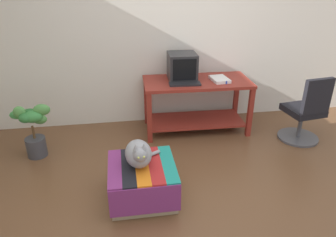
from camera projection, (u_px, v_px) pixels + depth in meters
name	position (u px, v px, depth m)	size (l,w,h in m)	color
ground_plane	(189.00, 209.00, 3.00)	(14.00, 14.00, 0.00)	brown
back_wall	(159.00, 30.00, 4.27)	(8.00, 0.10, 2.60)	silver
desk	(196.00, 96.00, 4.28)	(1.42, 0.69, 0.72)	maroon
tv_monitor	(182.00, 67.00, 4.16)	(0.37, 0.38, 0.35)	#28282B
keyboard	(185.00, 84.00, 4.03)	(0.40, 0.15, 0.02)	black
book	(220.00, 79.00, 4.17)	(0.20, 0.29, 0.04)	white
ottoman_with_blanket	(142.00, 181.00, 3.08)	(0.63, 0.66, 0.37)	tan
cat	(139.00, 154.00, 2.95)	(0.36, 0.39, 0.30)	gray
potted_plant	(33.00, 129.00, 3.69)	(0.48, 0.30, 0.68)	#3D3D42
office_chair	(306.00, 114.00, 4.03)	(0.52, 0.52, 0.89)	#4C4C51
stapler	(223.00, 82.00, 4.08)	(0.04, 0.11, 0.04)	#2342B7
pen	(220.00, 78.00, 4.28)	(0.01, 0.01, 0.14)	black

